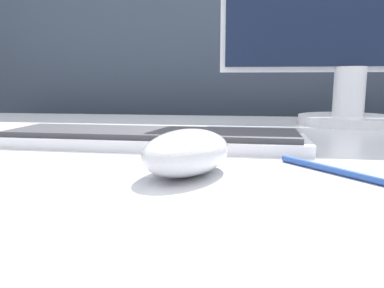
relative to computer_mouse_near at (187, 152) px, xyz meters
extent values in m
cube|color=#333D4C|center=(0.02, 0.81, -0.14)|extent=(5.00, 0.03, 1.17)
ellipsoid|color=silver|center=(0.00, 0.00, 0.00)|extent=(0.12, 0.14, 0.05)
cube|color=silver|center=(-0.08, 0.17, -0.02)|extent=(0.46, 0.13, 0.02)
cube|color=#38383D|center=(-0.08, 0.17, 0.00)|extent=(0.43, 0.12, 0.01)
cylinder|color=white|center=(0.29, 0.50, -0.01)|extent=(0.21, 0.21, 0.02)
cylinder|color=white|center=(0.29, 0.50, 0.05)|extent=(0.07, 0.07, 0.11)
cylinder|color=#284C9E|center=(0.15, 0.03, -0.02)|extent=(0.10, 0.11, 0.01)
camera|label=1|loc=(0.06, -0.38, 0.07)|focal=35.00mm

